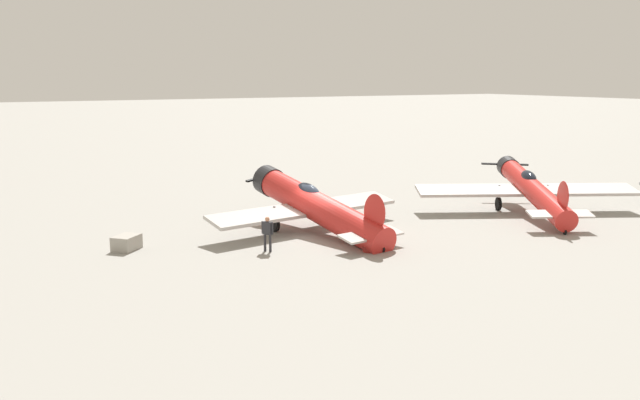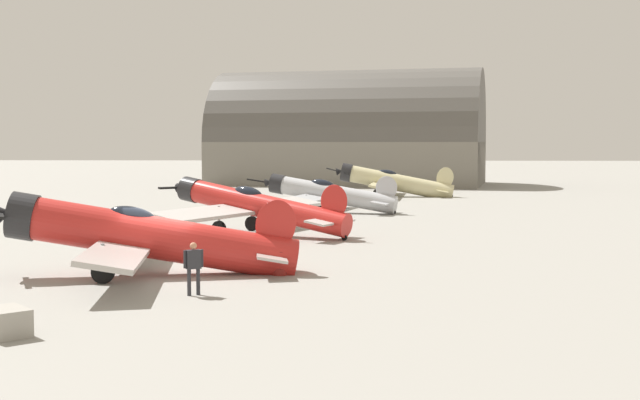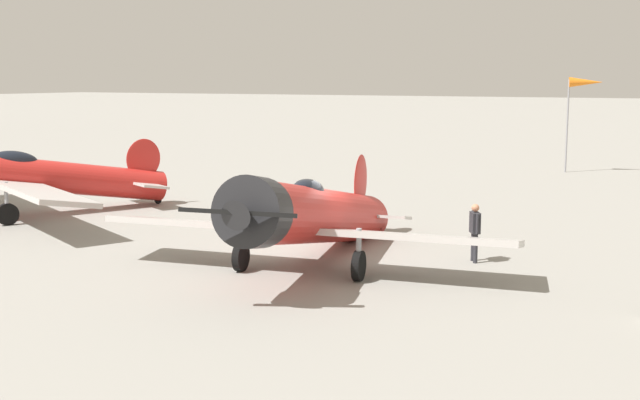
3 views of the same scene
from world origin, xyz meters
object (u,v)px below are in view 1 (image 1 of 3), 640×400
at_px(ground_crew_mechanic, 267,231).
at_px(fuel_drum, 370,243).
at_px(airplane_mid_apron, 531,189).
at_px(airplane_foreground, 314,206).
at_px(equipment_crate, 127,243).

relative_size(ground_crew_mechanic, fuel_drum, 1.93).
bearing_deg(airplane_mid_apron, ground_crew_mechanic, 117.43).
xyz_separation_m(airplane_foreground, ground_crew_mechanic, (-3.88, -2.53, -0.38)).
relative_size(airplane_foreground, ground_crew_mechanic, 6.89).
distance_m(ground_crew_mechanic, equipment_crate, 6.83).
relative_size(airplane_mid_apron, fuel_drum, 14.68).
height_order(airplane_mid_apron, fuel_drum, airplane_mid_apron).
bearing_deg(fuel_drum, airplane_mid_apron, 11.04).
distance_m(airplane_mid_apron, equipment_crate, 23.49).
bearing_deg(ground_crew_mechanic, equipment_crate, -62.60).
relative_size(airplane_foreground, equipment_crate, 7.31).
bearing_deg(equipment_crate, fuel_drum, -30.75).
bearing_deg(airplane_mid_apron, airplane_foreground, 107.07).
height_order(airplane_mid_apron, equipment_crate, airplane_mid_apron).
xyz_separation_m(airplane_foreground, equipment_crate, (-9.65, 1.07, -1.06)).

